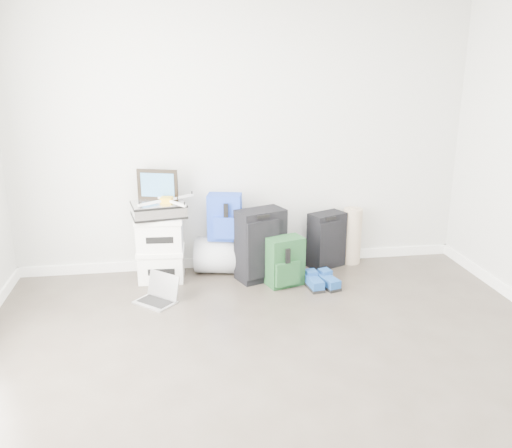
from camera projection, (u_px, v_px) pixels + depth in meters
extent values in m
plane|color=#362F27|center=(298.00, 411.00, 3.31)|extent=(5.00, 5.00, 0.00)
cube|color=beige|center=(243.00, 135.00, 5.28)|extent=(4.50, 0.02, 2.70)
cube|color=white|center=(244.00, 260.00, 5.65)|extent=(4.50, 0.02, 0.10)
cube|color=white|center=(162.00, 266.00, 5.26)|extent=(0.44, 0.37, 0.27)
cube|color=white|center=(161.00, 250.00, 5.21)|extent=(0.47, 0.39, 0.04)
cube|color=white|center=(160.00, 235.00, 5.16)|extent=(0.44, 0.37, 0.27)
cube|color=white|center=(159.00, 219.00, 5.12)|extent=(0.47, 0.39, 0.04)
cube|color=#B2B2B7|center=(159.00, 210.00, 5.09)|extent=(0.53, 0.43, 0.14)
cube|color=black|center=(157.00, 185.00, 5.12)|extent=(0.38, 0.14, 0.30)
cube|color=#246091|center=(157.00, 185.00, 5.11)|extent=(0.31, 0.11, 0.23)
cube|color=gold|center=(167.00, 200.00, 5.06)|extent=(0.13, 0.13, 0.05)
cube|color=white|center=(180.00, 197.00, 5.15)|extent=(0.26, 0.18, 0.02)
cube|color=white|center=(158.00, 197.00, 5.16)|extent=(0.18, 0.26, 0.02)
cube|color=white|center=(153.00, 203.00, 4.96)|extent=(0.26, 0.18, 0.02)
cube|color=white|center=(176.00, 203.00, 4.95)|extent=(0.18, 0.26, 0.02)
cylinder|color=gray|center=(225.00, 255.00, 5.41)|extent=(0.65, 0.48, 0.36)
cube|color=#183CA0|center=(225.00, 217.00, 5.27)|extent=(0.36, 0.26, 0.45)
cube|color=#183CA0|center=(226.00, 228.00, 5.19)|extent=(0.24, 0.12, 0.21)
cube|color=black|center=(260.00, 245.00, 5.21)|extent=(0.51, 0.40, 0.70)
cube|color=black|center=(263.00, 250.00, 5.07)|extent=(0.33, 0.15, 0.56)
cube|color=black|center=(263.00, 216.00, 4.98)|extent=(0.14, 0.07, 0.03)
cube|color=#14381E|center=(285.00, 261.00, 5.10)|extent=(0.38, 0.29, 0.47)
cube|color=#14381E|center=(287.00, 274.00, 5.02)|extent=(0.25, 0.14, 0.22)
cube|color=black|center=(326.00, 240.00, 5.55)|extent=(0.41, 0.34, 0.57)
cube|color=black|center=(330.00, 244.00, 5.43)|extent=(0.26, 0.14, 0.45)
cube|color=black|center=(331.00, 218.00, 5.36)|extent=(0.12, 0.07, 0.03)
cube|color=black|center=(313.00, 286.00, 5.09)|extent=(0.15, 0.32, 0.03)
cube|color=#1B5AA2|center=(313.00, 281.00, 5.07)|extent=(0.15, 0.31, 0.07)
cube|color=black|center=(327.00, 285.00, 5.11)|extent=(0.20, 0.33, 0.03)
cube|color=#1B5AA2|center=(327.00, 280.00, 5.09)|extent=(0.19, 0.31, 0.07)
cylinder|color=tan|center=(352.00, 236.00, 5.64)|extent=(0.19, 0.19, 0.59)
cube|color=silver|center=(155.00, 302.00, 4.76)|extent=(0.41, 0.40, 0.02)
cube|color=black|center=(155.00, 302.00, 4.76)|extent=(0.32, 0.31, 0.00)
cube|color=black|center=(163.00, 285.00, 4.82)|extent=(0.26, 0.24, 0.23)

